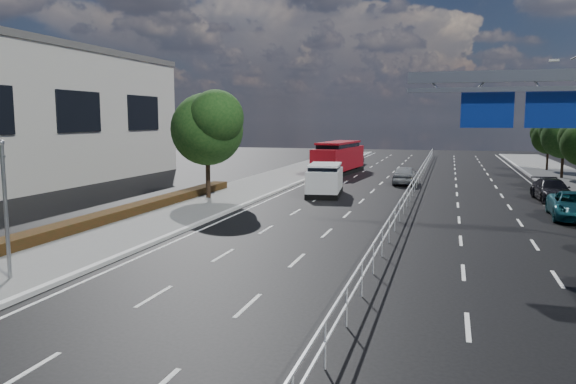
% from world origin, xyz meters
% --- Properties ---
extents(ground, '(160.00, 160.00, 0.00)m').
position_xyz_m(ground, '(0.00, 0.00, 0.00)').
color(ground, black).
rests_on(ground, ground).
extents(kerb_near, '(0.25, 140.00, 0.15)m').
position_xyz_m(kerb_near, '(-9.00, 0.00, 0.07)').
color(kerb_near, silver).
rests_on(kerb_near, ground).
extents(median_fence, '(0.05, 85.00, 1.02)m').
position_xyz_m(median_fence, '(0.00, 22.50, 0.53)').
color(median_fence, silver).
rests_on(median_fence, ground).
extents(hedge_near, '(1.00, 36.00, 0.44)m').
position_xyz_m(hedge_near, '(-13.30, 5.00, 0.36)').
color(hedge_near, black).
rests_on(hedge_near, sidewalk_near).
extents(overhead_gantry, '(10.24, 0.38, 7.45)m').
position_xyz_m(overhead_gantry, '(6.74, 10.05, 5.61)').
color(overhead_gantry, gray).
rests_on(overhead_gantry, ground).
extents(near_tree_back, '(4.84, 4.51, 6.69)m').
position_xyz_m(near_tree_back, '(-11.94, 17.97, 4.61)').
color(near_tree_back, black).
rests_on(near_tree_back, ground).
extents(far_tree_g, '(3.96, 3.69, 5.45)m').
position_xyz_m(far_tree_g, '(11.25, 36.98, 3.75)').
color(far_tree_g, black).
rests_on(far_tree_g, ground).
extents(far_tree_h, '(3.41, 3.18, 4.91)m').
position_xyz_m(far_tree_h, '(11.24, 44.48, 3.42)').
color(far_tree_h, black).
rests_on(far_tree_h, ground).
extents(white_minivan, '(2.60, 4.97, 2.07)m').
position_xyz_m(white_minivan, '(-5.53, 22.01, 1.02)').
color(white_minivan, black).
rests_on(white_minivan, ground).
extents(red_bus, '(3.24, 9.97, 2.93)m').
position_xyz_m(red_bus, '(-7.50, 36.84, 1.53)').
color(red_bus, black).
rests_on(red_bus, ground).
extents(near_car_silver, '(1.71, 4.20, 1.43)m').
position_xyz_m(near_car_silver, '(-1.00, 29.92, 0.71)').
color(near_car_silver, '#94979B').
rests_on(near_car_silver, ground).
extents(near_car_dark, '(1.80, 4.24, 1.36)m').
position_xyz_m(near_car_dark, '(-7.87, 47.32, 0.68)').
color(near_car_dark, black).
rests_on(near_car_dark, ground).
extents(parked_car_teal, '(2.45, 4.91, 1.34)m').
position_xyz_m(parked_car_teal, '(8.30, 16.85, 0.67)').
color(parked_car_teal, '#165B66').
rests_on(parked_car_teal, ground).
extents(parked_car_dark, '(2.18, 4.66, 1.31)m').
position_xyz_m(parked_car_dark, '(8.30, 23.39, 0.66)').
color(parked_car_dark, black).
rests_on(parked_car_dark, ground).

